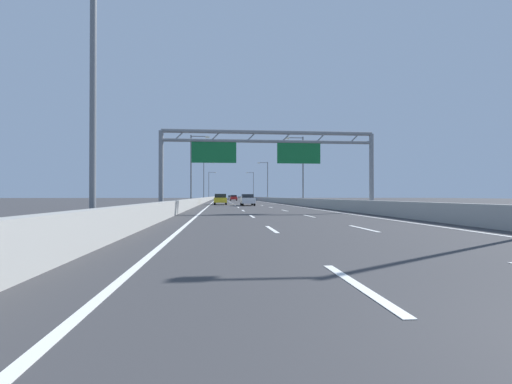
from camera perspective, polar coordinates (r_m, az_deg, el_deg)
ground_plane at (r=101.80m, az=-3.30°, el=-1.30°), size 260.00×260.00×0.00m
lane_dash_left_0 at (r=5.72m, az=15.11°, el=-13.44°), size 0.16×3.00×0.01m
lane_dash_left_1 at (r=14.42m, az=2.40°, el=-5.66°), size 0.16×3.00×0.01m
lane_dash_left_2 at (r=23.34m, az=-0.61°, el=-3.71°), size 0.16×3.00×0.01m
lane_dash_left_3 at (r=32.31m, az=-1.95°, el=-2.84°), size 0.16×3.00×0.01m
lane_dash_left_4 at (r=41.29m, az=-2.70°, el=-2.35°), size 0.16×3.00×0.01m
lane_dash_left_5 at (r=50.28m, az=-3.19°, el=-2.03°), size 0.16×3.00×0.01m
lane_dash_left_6 at (r=59.27m, az=-3.53°, el=-1.81°), size 0.16×3.00×0.01m
lane_dash_left_7 at (r=68.27m, az=-3.78°, el=-1.65°), size 0.16×3.00×0.01m
lane_dash_left_8 at (r=77.26m, az=-3.97°, el=-1.52°), size 0.16×3.00×0.01m
lane_dash_left_9 at (r=86.26m, az=-4.12°, el=-1.42°), size 0.16×3.00×0.01m
lane_dash_left_10 at (r=95.25m, az=-4.24°, el=-1.34°), size 0.16×3.00×0.01m
lane_dash_left_11 at (r=104.25m, az=-4.34°, el=-1.28°), size 0.16×3.00×0.01m
lane_dash_left_12 at (r=113.25m, az=-4.43°, el=-1.22°), size 0.16×3.00×0.01m
lane_dash_left_13 at (r=122.25m, az=-4.50°, el=-1.17°), size 0.16×3.00×0.01m
lane_dash_left_14 at (r=131.25m, az=-4.56°, el=-1.13°), size 0.16×3.00×0.01m
lane_dash_left_15 at (r=140.25m, az=-4.62°, el=-1.10°), size 0.16×3.00×0.01m
lane_dash_left_16 at (r=149.24m, az=-4.67°, el=-1.06°), size 0.16×3.00×0.01m
lane_dash_left_17 at (r=158.24m, az=-4.71°, el=-1.04°), size 0.16×3.00×0.01m
lane_dash_right_1 at (r=15.32m, az=15.92°, el=-5.33°), size 0.16×3.00×0.01m
lane_dash_right_2 at (r=23.92m, az=8.04°, el=-3.63°), size 0.16×3.00×0.01m
lane_dash_right_3 at (r=32.73m, az=4.36°, el=-2.81°), size 0.16×3.00×0.01m
lane_dash_right_4 at (r=41.62m, az=2.26°, el=-2.33°), size 0.16×3.00×0.01m
lane_dash_right_5 at (r=50.55m, az=0.89°, el=-2.02°), size 0.16×3.00×0.01m
lane_dash_right_6 at (r=59.50m, az=-0.06°, el=-1.81°), size 0.16×3.00×0.01m
lane_dash_right_7 at (r=68.46m, az=-0.76°, el=-1.64°), size 0.16×3.00×0.01m
lane_dash_right_8 at (r=77.44m, az=-1.30°, el=-1.52°), size 0.16×3.00×0.01m
lane_dash_right_9 at (r=86.41m, az=-1.73°, el=-1.42°), size 0.16×3.00×0.01m
lane_dash_right_10 at (r=95.40m, az=-2.08°, el=-1.34°), size 0.16×3.00×0.01m
lane_dash_right_11 at (r=104.38m, az=-2.37°, el=-1.28°), size 0.16×3.00×0.01m
lane_dash_right_12 at (r=113.37m, az=-2.61°, el=-1.22°), size 0.16×3.00×0.01m
lane_dash_right_13 at (r=122.36m, az=-2.81°, el=-1.17°), size 0.16×3.00×0.01m
lane_dash_right_14 at (r=131.35m, az=-2.99°, el=-1.13°), size 0.16×3.00×0.01m
lane_dash_right_15 at (r=140.34m, az=-3.15°, el=-1.10°), size 0.16×3.00×0.01m
lane_dash_right_16 at (r=149.34m, az=-3.28°, el=-1.07°), size 0.16×3.00×0.01m
lane_dash_right_17 at (r=158.33m, az=-3.41°, el=-1.04°), size 0.16×3.00×0.01m
edge_line_left at (r=89.75m, az=-6.37°, el=-1.39°), size 0.16×176.00×0.01m
edge_line_right at (r=90.19m, az=0.31°, el=-1.39°), size 0.16×176.00×0.01m
barrier_left at (r=111.77m, az=-7.03°, el=-0.99°), size 0.45×220.00×0.95m
barrier_right at (r=112.24m, az=0.03°, el=-0.99°), size 0.45×220.00×0.95m
sign_gantry at (r=29.31m, az=1.57°, el=6.38°), size 16.76×0.36×6.36m
streetlamp_left_near at (r=13.31m, az=-22.40°, el=17.47°), size 2.58×0.28×9.50m
streetlamp_left_mid at (r=51.78m, az=-9.53°, el=3.99°), size 2.58×0.28×9.50m
streetlamp_right_mid at (r=52.85m, az=6.87°, el=3.89°), size 2.58×0.28×9.50m
streetlamp_left_far at (r=91.02m, az=-7.75°, el=2.02°), size 2.58×0.28×9.50m
streetlamp_right_far at (r=91.63m, az=1.62°, el=2.00°), size 2.58×0.28×9.50m
streetlamp_left_distant at (r=130.34m, az=-7.05°, el=1.24°), size 2.58×0.28×9.50m
streetlamp_right_distant at (r=130.77m, az=-0.49°, el=1.23°), size 2.58×0.28×9.50m
white_car at (r=49.25m, az=-1.29°, el=-1.17°), size 1.70×4.57×1.50m
red_car at (r=100.47m, az=-3.40°, el=-0.87°), size 1.80×4.26×1.49m
blue_car at (r=107.52m, az=-1.37°, el=-0.84°), size 1.87×4.34×1.53m
silver_car at (r=132.79m, az=-3.87°, el=-0.81°), size 1.88×4.41×1.41m
yellow_car at (r=54.55m, az=-5.40°, el=-1.09°), size 1.82×4.45×1.56m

